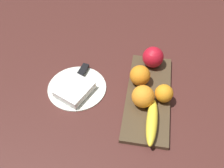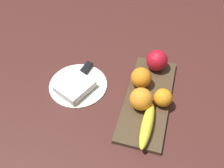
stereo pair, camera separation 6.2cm
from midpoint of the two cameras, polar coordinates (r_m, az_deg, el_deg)
The scene contains 10 objects.
ground_plane at distance 0.88m, azimuth 4.71°, elevation -3.80°, with size 2.40×2.40×0.00m, color #47221E.
fruit_tray at distance 0.88m, azimuth 6.04°, elevation -2.72°, with size 0.38×0.15×0.02m, color #493926.
apple at distance 0.95m, azimuth 7.23°, elevation 5.85°, with size 0.08×0.08×0.08m, color red.
banana at distance 0.79m, azimuth 6.61°, elevation -8.35°, with size 0.17×0.03×0.03m, color yellow.
orange_near_apple at distance 0.88m, azimuth 4.23°, elevation 1.82°, with size 0.07×0.07×0.07m, color orange.
orange_near_banana at distance 0.85m, azimuth 9.39°, elevation -2.15°, with size 0.06×0.06×0.06m, color orange.
orange_center at distance 0.82m, azimuth 4.42°, elevation -2.81°, with size 0.07×0.07×0.07m, color orange.
dinner_plate at distance 0.92m, azimuth -9.66°, elevation -0.78°, with size 0.21×0.21×0.01m, color white.
folded_napkin at distance 0.89m, azimuth -10.25°, elevation -1.31°, with size 0.11×0.10×0.02m, color white.
knife at distance 0.94m, azimuth -9.03°, elevation 1.71°, with size 0.18×0.05×0.01m.
Camera 1 is at (0.55, -0.01, 0.69)m, focal length 41.32 mm.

